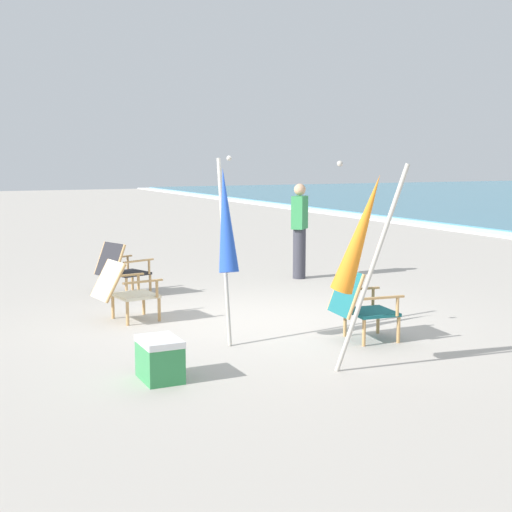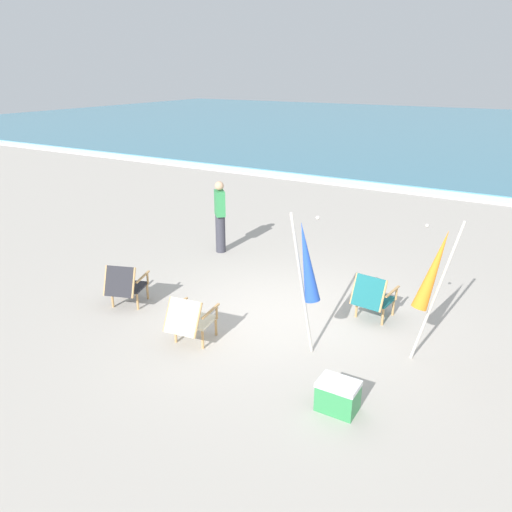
% 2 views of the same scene
% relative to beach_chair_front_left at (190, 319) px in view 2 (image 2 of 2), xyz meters
% --- Properties ---
extents(ground_plane, '(80.00, 80.00, 0.00)m').
position_rel_beach_chair_front_left_xyz_m(ground_plane, '(0.80, 1.51, -0.42)').
color(ground_plane, '#B2AAA0').
extents(sea, '(80.00, 40.00, 0.10)m').
position_rel_beach_chair_front_left_xyz_m(sea, '(0.80, 32.30, -0.37)').
color(sea, teal).
rests_on(sea, ground).
extents(surf_band, '(80.00, 1.10, 0.06)m').
position_rel_beach_chair_front_left_xyz_m(surf_band, '(0.80, 12.00, -0.39)').
color(surf_band, white).
rests_on(surf_band, ground).
extents(beach_chair_front_left, '(0.67, 0.83, 0.78)m').
position_rel_beach_chair_front_left_xyz_m(beach_chair_front_left, '(0.00, 0.00, 0.00)').
color(beach_chair_front_left, beige).
rests_on(beach_chair_front_left, ground).
extents(beach_chair_mid_center, '(0.77, 0.85, 0.81)m').
position_rel_beach_chair_front_left_xyz_m(beach_chair_mid_center, '(-1.74, 0.43, 0.01)').
color(beach_chair_mid_center, '#28282D').
rests_on(beach_chair_mid_center, ground).
extents(beach_chair_back_right, '(0.65, 0.74, 0.81)m').
position_rel_beach_chair_front_left_xyz_m(beach_chair_back_right, '(2.09, 2.16, 0.01)').
color(beach_chair_back_right, '#196066').
rests_on(beach_chair_back_right, ground).
extents(umbrella_furled_blue, '(0.55, 0.28, 2.09)m').
position_rel_beach_chair_front_left_xyz_m(umbrella_furled_blue, '(1.53, 0.77, 0.94)').
color(umbrella_furled_blue, '#B7B2A8').
rests_on(umbrella_furled_blue, ground).
extents(umbrella_furled_orange, '(0.55, 0.65, 2.04)m').
position_rel_beach_chair_front_left_xyz_m(umbrella_furled_orange, '(3.11, 1.48, 0.91)').
color(umbrella_furled_orange, '#B7B2A8').
rests_on(umbrella_furled_orange, ground).
extents(person_near_chairs, '(0.38, 0.38, 1.63)m').
position_rel_beach_chair_front_left_xyz_m(person_near_chairs, '(-1.93, 3.60, 0.42)').
color(person_near_chairs, '#383842').
rests_on(person_near_chairs, ground).
extents(cooler_box, '(0.49, 0.35, 0.40)m').
position_rel_beach_chair_front_left_xyz_m(cooler_box, '(2.51, -0.33, -0.22)').
color(cooler_box, '#338C4C').
rests_on(cooler_box, ground).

